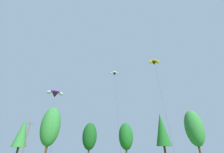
{
  "coord_description": "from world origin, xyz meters",
  "views": [
    {
      "loc": [
        -0.84,
        1.18,
        2.28
      ],
      "look_at": [
        -0.4,
        20.87,
        12.46
      ],
      "focal_mm": 22.89,
      "sensor_mm": 36.0,
      "label": 1
    }
  ],
  "objects_px": {
    "parafoil_kite_mid_white": "(115,73)",
    "parafoil_kite_far_orange": "(154,62)",
    "utility_pole": "(26,139)",
    "parafoil_kite_high_purple": "(55,93)"
  },
  "relations": [
    {
      "from": "utility_pole",
      "to": "parafoil_kite_far_orange",
      "type": "height_order",
      "value": "parafoil_kite_far_orange"
    },
    {
      "from": "parafoil_kite_mid_white",
      "to": "parafoil_kite_far_orange",
      "type": "height_order",
      "value": "parafoil_kite_mid_white"
    },
    {
      "from": "utility_pole",
      "to": "parafoil_kite_high_purple",
      "type": "relative_size",
      "value": 0.75
    },
    {
      "from": "parafoil_kite_high_purple",
      "to": "parafoil_kite_far_orange",
      "type": "xyz_separation_m",
      "value": [
        22.98,
        -0.78,
        8.01
      ]
    },
    {
      "from": "parafoil_kite_high_purple",
      "to": "parafoil_kite_mid_white",
      "type": "height_order",
      "value": "parafoil_kite_mid_white"
    },
    {
      "from": "parafoil_kite_mid_white",
      "to": "parafoil_kite_high_purple",
      "type": "bearing_deg",
      "value": -146.49
    },
    {
      "from": "parafoil_kite_mid_white",
      "to": "parafoil_kite_far_orange",
      "type": "distance_m",
      "value": 13.72
    },
    {
      "from": "utility_pole",
      "to": "parafoil_kite_mid_white",
      "type": "height_order",
      "value": "parafoil_kite_mid_white"
    },
    {
      "from": "parafoil_kite_high_purple",
      "to": "utility_pole",
      "type": "bearing_deg",
      "value": 129.86
    },
    {
      "from": "utility_pole",
      "to": "parafoil_kite_mid_white",
      "type": "relative_size",
      "value": 0.42
    }
  ]
}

